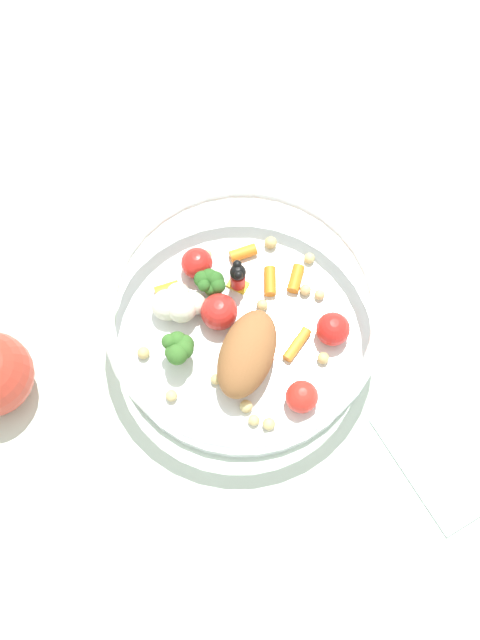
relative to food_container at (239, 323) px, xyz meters
name	(u,v)px	position (x,y,z in m)	size (l,w,h in m)	color
ground_plane	(242,321)	(-0.01, 0.00, -0.03)	(2.40, 2.40, 0.00)	silver
food_container	(239,323)	(0.00, 0.00, 0.00)	(0.24, 0.24, 0.06)	white
folded_napkin	(476,436)	(0.12, 0.20, -0.03)	(0.12, 0.14, 0.01)	white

